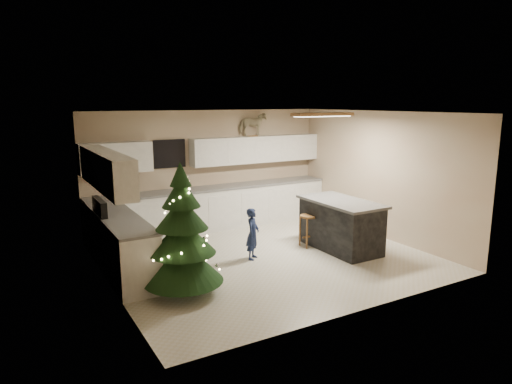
% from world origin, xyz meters
% --- Properties ---
extents(ground_plane, '(5.50, 5.50, 0.00)m').
position_xyz_m(ground_plane, '(0.00, 0.00, 0.00)').
color(ground_plane, beige).
extents(room_shell, '(5.52, 5.02, 2.61)m').
position_xyz_m(room_shell, '(0.02, 0.00, 1.75)').
color(room_shell, tan).
rests_on(room_shell, ground_plane).
extents(cabinetry, '(5.50, 3.20, 2.00)m').
position_xyz_m(cabinetry, '(-0.91, 1.65, 0.76)').
color(cabinetry, white).
rests_on(cabinetry, ground_plane).
extents(island, '(0.90, 1.70, 0.95)m').
position_xyz_m(island, '(1.49, -0.29, 0.48)').
color(island, black).
rests_on(island, ground_plane).
extents(bar_stool, '(0.33, 0.33, 0.62)m').
position_xyz_m(bar_stool, '(1.05, 0.13, 0.47)').
color(bar_stool, olive).
rests_on(bar_stool, ground_plane).
extents(christmas_tree, '(1.22, 1.18, 1.96)m').
position_xyz_m(christmas_tree, '(-1.85, -0.72, 0.80)').
color(christmas_tree, '#3F2816').
rests_on(christmas_tree, ground_plane).
extents(toddler, '(0.40, 0.40, 0.93)m').
position_xyz_m(toddler, '(-0.25, 0.04, 0.47)').
color(toddler, '#11173E').
rests_on(toddler, ground_plane).
extents(rocking_horse, '(0.65, 0.40, 0.53)m').
position_xyz_m(rocking_horse, '(1.05, 2.33, 2.28)').
color(rocking_horse, olive).
rests_on(rocking_horse, cabinetry).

